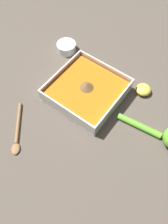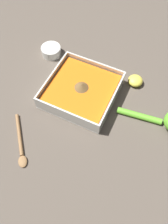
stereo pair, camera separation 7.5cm
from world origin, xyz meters
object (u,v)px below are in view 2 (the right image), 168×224
Objects in this scene: square_dish at (82,91)px; wooden_spoon at (20,143)px; lemon_half at (135,81)px; spice_bowl at (51,51)px.

wooden_spoon is at bearing 69.92° from square_dish.
lemon_half is at bearing -140.01° from square_dish.
lemon_half reaches higher than wooden_spoon.
wooden_spoon is at bearing 57.10° from lemon_half.
spice_bowl is 1.43× the size of lemon_half.
square_dish is 0.28m from wooden_spoon.
square_dish is 0.21m from lemon_half.
square_dish is at bearing 146.97° from spice_bowl.
spice_bowl reaches higher than lemon_half.
wooden_spoon is (-0.11, 0.40, -0.01)m from spice_bowl.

